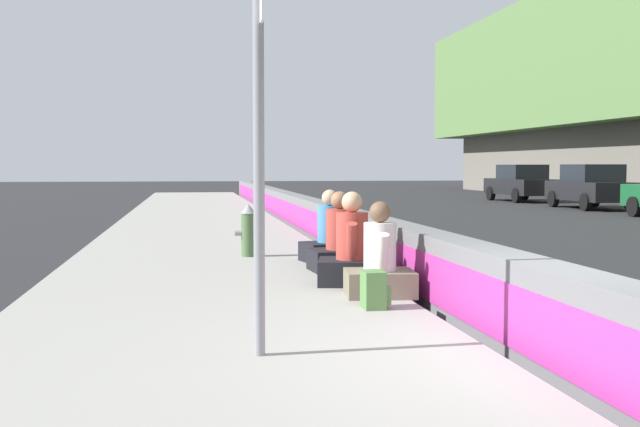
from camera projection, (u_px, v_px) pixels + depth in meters
ground_plane at (560, 373)px, 6.34m from camera, size 160.00×160.00×0.00m
sidewalk_strip at (226, 379)px, 5.91m from camera, size 80.00×4.40×0.14m
jersey_barrier at (560, 321)px, 6.32m from camera, size 76.00×0.45×0.85m
route_sign_post at (259, 95)px, 6.24m from camera, size 0.44×0.09×3.60m
fire_hydrant at (248, 230)px, 13.27m from camera, size 0.26×0.46×0.88m
seated_person_foreground at (380, 266)px, 9.25m from camera, size 0.74×0.85×1.10m
seated_person_middle at (352, 255)px, 10.16m from camera, size 0.88×0.98×1.19m
seated_person_rear at (340, 246)px, 11.46m from camera, size 0.77×0.88×1.15m
seated_person_far at (330, 239)px, 12.55m from camera, size 0.85×0.95×1.14m
backpack at (374, 290)px, 8.44m from camera, size 0.32×0.28×0.40m
parked_car_midline at (591, 186)px, 30.51m from camera, size 4.57×2.09×1.71m
parked_car_far at (521, 183)px, 36.89m from camera, size 4.55×2.04×1.71m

